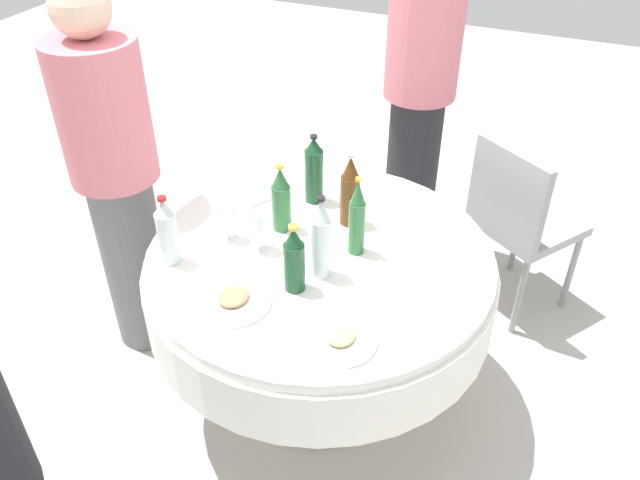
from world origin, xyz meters
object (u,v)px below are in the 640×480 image
bottle_brown_south (350,192)px  bottle_clear_mid (167,232)px  person_right (419,97)px  chair_near (518,216)px  bottle_clear_near (321,240)px  plate_outer (234,300)px  wine_glass_front (227,212)px  plate_north (341,339)px  dining_table (320,285)px  bottle_green_right (281,200)px  bottle_dark_green_rear (314,171)px  wine_glass_mid (259,223)px  bottle_green_front (357,218)px  bottle_dark_green_east (295,260)px  person_south (117,177)px

bottle_brown_south → bottle_clear_mid: bearing=133.6°
person_right → chair_near: (-0.29, -0.57, -0.35)m
bottle_clear_near → chair_near: bearing=-29.3°
bottle_clear_near → plate_outer: bearing=140.9°
bottle_brown_south → person_right: bearing=0.4°
bottle_clear_near → wine_glass_front: bottle_clear_near is taller
bottle_clear_mid → plate_north: (-0.14, -0.68, -0.11)m
wine_glass_front → dining_table: bearing=-81.5°
plate_north → bottle_green_right: bearing=42.0°
chair_near → person_right: bearing=-172.1°
bottle_green_right → bottle_clear_near: bottle_clear_near is taller
chair_near → wine_glass_front: bearing=-101.1°
bottle_green_right → bottle_dark_green_rear: size_ratio=0.94×
plate_outer → plate_north: (-0.03, -0.38, -0.00)m
dining_table → person_right: person_right is taller
bottle_brown_south → wine_glass_mid: 0.36m
bottle_green_right → bottle_green_front: bottle_green_front is taller
wine_glass_front → chair_near: 1.34m
bottle_clear_near → plate_north: bottle_clear_near is taller
bottle_green_front → wine_glass_front: (-0.11, 0.45, -0.03)m
bottle_dark_green_rear → person_right: 0.86m
bottle_clear_mid → wine_glass_front: 0.23m
bottle_brown_south → bottle_green_front: size_ratio=0.97×
chair_near → bottle_green_right: bearing=-100.6°
dining_table → person_right: size_ratio=0.77×
plate_north → person_right: person_right is taller
bottle_clear_mid → bottle_green_right: bearing=-39.1°
bottle_green_right → bottle_brown_south: (0.13, -0.22, 0.01)m
plate_outer → chair_near: 1.44m
bottle_green_right → chair_near: size_ratio=0.31×
bottle_brown_south → bottle_clear_mid: (-0.46, 0.48, -0.01)m
wine_glass_mid → person_right: 1.23m
chair_near → wine_glass_mid: bearing=-96.1°
bottle_dark_green_east → plate_outer: bearing=133.9°
plate_north → bottle_green_front: bearing=14.8°
bottle_dark_green_rear → person_south: size_ratio=0.18×
bottle_green_front → wine_glass_mid: 0.34m
dining_table → bottle_dark_green_rear: bottle_dark_green_rear is taller
bottle_dark_green_east → plate_outer: bottle_dark_green_east is taller
person_south → plate_north: bearing=-108.7°
plate_outer → plate_north: 0.38m
bottle_clear_mid → chair_near: bottle_clear_mid is taller
bottle_green_front → bottle_clear_mid: bearing=118.0°
bottle_clear_near → wine_glass_mid: (0.04, 0.25, -0.03)m
wine_glass_front → bottle_green_right: bearing=-48.5°
wine_glass_mid → plate_outer: size_ratio=0.64×
dining_table → wine_glass_front: (-0.05, 0.34, 0.26)m
dining_table → plate_north: bearing=-149.0°
bottle_green_front → person_right: (1.09, 0.09, -0.01)m
bottle_clear_near → chair_near: (0.96, -0.54, -0.37)m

